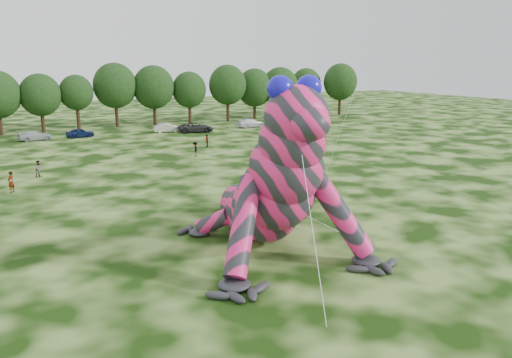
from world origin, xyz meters
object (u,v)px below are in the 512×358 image
object	(u,v)px
tree_9	(77,103)
spectator_3	(207,141)
inflatable_gecko	(256,158)
car_6	(196,127)
tree_13	(228,93)
tree_11	(154,95)
spectator_1	(39,169)
car_3	(35,136)
tree_8	(41,103)
tree_14	(255,94)
spectator_2	(195,149)
car_7	(251,123)
tree_12	(189,97)
tree_15	(280,93)
car_4	(80,133)
tree_17	(340,89)
tree_10	(115,95)
tree_16	(306,92)
car_5	(167,128)
spectator_0	(11,182)

from	to	relation	value
tree_9	spectator_3	distance (m)	27.62
inflatable_gecko	car_6	xyz separation A→B (m)	(13.60, 45.89, -4.32)
tree_13	tree_11	bearing A→B (deg)	175.42
spectator_1	car_3	bearing A→B (deg)	50.68
tree_8	tree_14	distance (m)	37.72
tree_9	spectator_2	distance (m)	31.32
tree_8	car_7	size ratio (longest dim) A/B	1.79
spectator_1	car_7	bearing A→B (deg)	-2.08
car_3	inflatable_gecko	bearing A→B (deg)	178.69
tree_11	tree_12	xyz separation A→B (m)	(6.23, -0.46, -0.55)
tree_8	car_3	world-z (taller)	tree_8
tree_11	tree_15	distance (m)	24.69
car_4	spectator_2	size ratio (longest dim) A/B	2.32
inflatable_gecko	tree_17	bearing A→B (deg)	53.73
tree_10	tree_15	distance (m)	31.09
tree_8	spectator_3	world-z (taller)	tree_8
tree_15	tree_16	xyz separation A→B (m)	(6.97, 1.60, -0.13)
tree_10	car_6	bearing A→B (deg)	-53.67
tree_8	tree_11	world-z (taller)	tree_11
car_7	spectator_3	xyz separation A→B (m)	(-13.77, -14.69, 0.07)
spectator_3	tree_14	bearing A→B (deg)	170.65
car_5	tree_11	bearing A→B (deg)	0.95
tree_9	spectator_0	xyz separation A→B (m)	(-11.19, -38.19, -3.43)
spectator_1	tree_15	bearing A→B (deg)	0.05
tree_9	tree_17	distance (m)	50.89
tree_11	spectator_0	world-z (taller)	tree_11
tree_8	tree_10	xyz separation A→B (m)	(11.61, 1.59, 0.78)
tree_13	tree_15	world-z (taller)	tree_13
tree_10	spectator_3	distance (m)	26.86
spectator_2	tree_17	bearing A→B (deg)	146.56
car_6	car_7	distance (m)	10.25
tree_8	tree_15	bearing A→B (deg)	1.05
tree_13	car_5	world-z (taller)	tree_13
inflatable_gecko	tree_10	bearing A→B (deg)	90.32
tree_9	car_4	bearing A→B (deg)	-97.49
tree_17	spectator_3	size ratio (longest dim) A/B	6.48
inflatable_gecko	tree_13	size ratio (longest dim) A/B	2.00
tree_9	car_4	world-z (taller)	tree_9
tree_15	tree_8	bearing A→B (deg)	-178.95
tree_10	tree_11	size ratio (longest dim) A/B	1.04
tree_11	car_4	size ratio (longest dim) A/B	2.59
tree_15	spectator_2	world-z (taller)	tree_15
tree_11	tree_10	bearing A→B (deg)	176.56
tree_14	spectator_2	world-z (taller)	tree_14
inflatable_gecko	tree_14	xyz separation A→B (m)	(30.43, 58.59, -0.37)
tree_17	car_5	world-z (taller)	tree_17
tree_12	spectator_2	bearing A→B (deg)	-109.32
inflatable_gecko	tree_8	bearing A→B (deg)	101.86
inflatable_gecko	car_7	bearing A→B (deg)	67.91
tree_14	tree_15	world-z (taller)	tree_15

